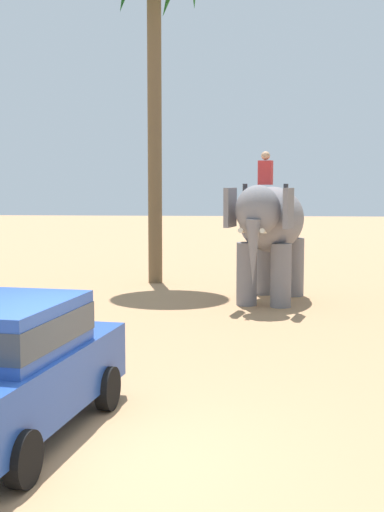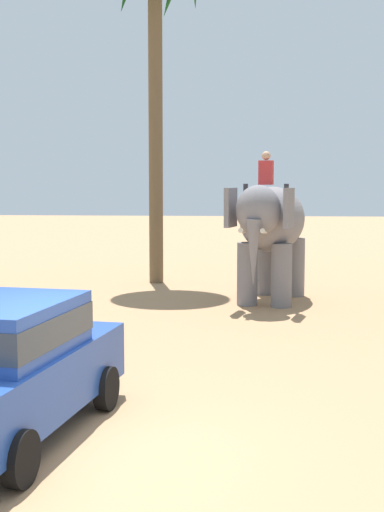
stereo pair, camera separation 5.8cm
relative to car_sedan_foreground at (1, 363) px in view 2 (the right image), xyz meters
name	(u,v)px [view 2 (the right image)]	position (x,y,z in m)	size (l,w,h in m)	color
ground_plane	(81,454)	(1.07, -0.43, -0.93)	(120.00, 120.00, 0.00)	tan
car_sedan_foreground	(1,363)	(0.00, 0.00, 0.00)	(2.31, 4.30, 1.70)	#23479E
elephant_with_mahout	(271,226)	(3.50, 10.29, 1.06)	(2.38, 4.02, 3.88)	slate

